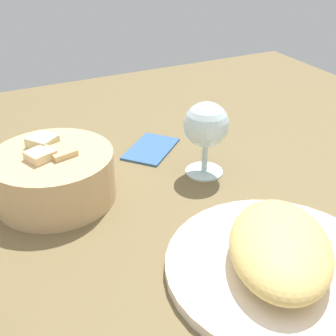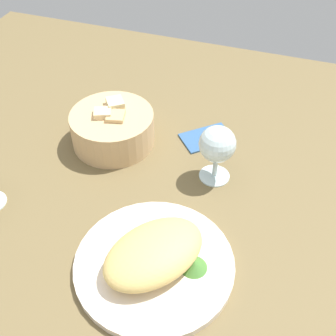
{
  "view_description": "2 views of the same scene",
  "coord_description": "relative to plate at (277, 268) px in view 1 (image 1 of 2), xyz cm",
  "views": [
    {
      "loc": [
        -38.29,
        20.09,
        37.89
      ],
      "look_at": [
        11.95,
        -4.77,
        5.28
      ],
      "focal_mm": 47.74,
      "sensor_mm": 36.0,
      "label": 1
    },
    {
      "loc": [
        -47.12,
        -25.12,
        63.2
      ],
      "look_at": [
        9.79,
        -5.78,
        5.75
      ],
      "focal_mm": 47.07,
      "sensor_mm": 36.0,
      "label": 2
    }
  ],
  "objects": [
    {
      "name": "folded_napkin",
      "position": [
        35.42,
        0.46,
        -0.3
      ],
      "size": [
        12.54,
        12.87,
        0.8
      ],
      "primitive_type": "cube",
      "rotation": [
        0.0,
        0.0,
        2.3
      ],
      "color": "#345E93",
      "rests_on": "ground_plane"
    },
    {
      "name": "lettuce_garnish",
      "position": [
        1.11,
        -6.51,
        1.6
      ],
      "size": [
        4.54,
        4.54,
        1.79
      ],
      "primitive_type": "cone",
      "color": "#468032",
      "rests_on": "plate"
    },
    {
      "name": "wine_glass_near",
      "position": [
        24.25,
        -4.14,
        7.44
      ],
      "size": [
        7.24,
        7.24,
        12.3
      ],
      "color": "silver",
      "rests_on": "ground_plane"
    },
    {
      "name": "bread_basket",
      "position": [
        27.73,
        19.63,
        3.18
      ],
      "size": [
        17.88,
        17.88,
        8.93
      ],
      "color": "tan",
      "rests_on": "ground_plane"
    },
    {
      "name": "ground_plane",
      "position": [
        8.06,
        9.41,
        -1.7
      ],
      "size": [
        140.0,
        140.0,
        2.0
      ],
      "primitive_type": "cube",
      "color": "brown"
    },
    {
      "name": "omelette",
      "position": [
        0.0,
        0.0,
        3.24
      ],
      "size": [
        21.59,
        19.81,
        5.07
      ],
      "primitive_type": "ellipsoid",
      "rotation": [
        0.0,
        0.0,
        -0.58
      ],
      "color": "#E2BE6A",
      "rests_on": "plate"
    },
    {
      "name": "plate",
      "position": [
        0.0,
        0.0,
        0.0
      ],
      "size": [
        26.86,
        26.86,
        1.4
      ],
      "primitive_type": "cylinder",
      "color": "white",
      "rests_on": "ground_plane"
    }
  ]
}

